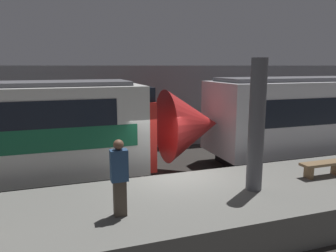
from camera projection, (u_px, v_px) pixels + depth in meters
name	position (u px, v px, depth m)	size (l,w,h in m)	color
ground_plane	(175.00, 200.00, 10.51)	(120.00, 120.00, 0.00)	#282623
platform	(200.00, 211.00, 8.68)	(40.00, 3.74, 0.91)	slate
station_rear_barrier	(129.00, 108.00, 16.48)	(50.00, 0.15, 4.25)	gray
support_pillar_near	(257.00, 126.00, 8.66)	(0.43, 0.43, 3.54)	#56565B
person_walking	(119.00, 176.00, 7.26)	(0.38, 0.24, 1.76)	#473D33
platform_bench	(323.00, 166.00, 9.97)	(1.50, 0.40, 0.45)	brown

